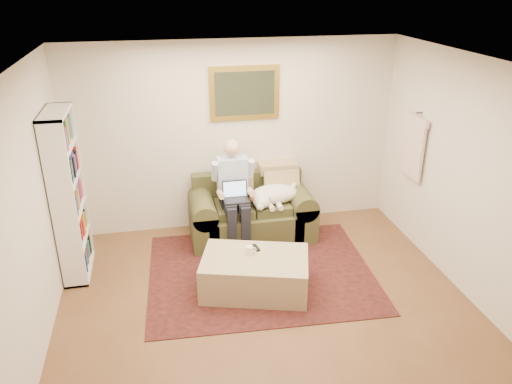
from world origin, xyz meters
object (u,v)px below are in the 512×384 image
object	(u,v)px
ottoman	(255,274)
laptop	(236,195)
coffee_mug	(249,250)
sleeping_dog	(274,194)
bookshelf	(68,196)
sofa	(251,217)
seated_man	(235,195)

from	to	relation	value
ottoman	laptop	bearing A→B (deg)	91.87
laptop	coffee_mug	xyz separation A→B (m)	(-0.01, -0.99, -0.25)
sleeping_dog	bookshelf	world-z (taller)	bookshelf
sofa	bookshelf	size ratio (longest dim) A/B	0.83
coffee_mug	bookshelf	size ratio (longest dim) A/B	0.05
coffee_mug	sleeping_dog	bearing A→B (deg)	63.48
coffee_mug	sofa	bearing A→B (deg)	77.72
laptop	bookshelf	size ratio (longest dim) A/B	0.16
sofa	seated_man	size ratio (longest dim) A/B	1.19
sleeping_dog	coffee_mug	world-z (taller)	sleeping_dog
sleeping_dog	sofa	bearing A→B (deg)	164.26
seated_man	laptop	size ratio (longest dim) A/B	4.33
bookshelf	ottoman	bearing A→B (deg)	-22.64
laptop	bookshelf	bearing A→B (deg)	-173.50
sofa	coffee_mug	distance (m)	1.25
ottoman	coffee_mug	xyz separation A→B (m)	(-0.05, 0.08, 0.27)
sofa	ottoman	world-z (taller)	sofa
coffee_mug	ottoman	bearing A→B (deg)	-58.66
sofa	laptop	xyz separation A→B (m)	(-0.25, -0.22, 0.45)
laptop	ottoman	xyz separation A→B (m)	(0.04, -1.07, -0.52)
laptop	coffee_mug	world-z (taller)	laptop
seated_man	coffee_mug	bearing A→B (deg)	-90.75
ottoman	bookshelf	xyz separation A→B (m)	(-2.03, 0.85, 0.78)
bookshelf	sleeping_dog	bearing A→B (deg)	8.06
sofa	bookshelf	xyz separation A→B (m)	(-2.25, -0.44, 0.71)
sleeping_dog	ottoman	bearing A→B (deg)	-113.04
sofa	seated_man	bearing A→B (deg)	-148.55
seated_man	bookshelf	distance (m)	2.04
sleeping_dog	bookshelf	bearing A→B (deg)	-171.94
coffee_mug	laptop	bearing A→B (deg)	89.20
seated_man	bookshelf	bearing A→B (deg)	-171.68
ottoman	bookshelf	size ratio (longest dim) A/B	0.59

